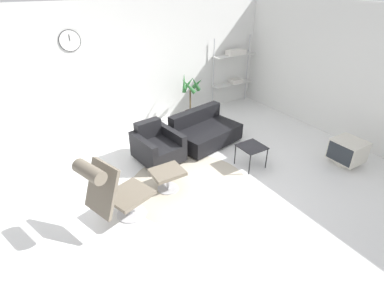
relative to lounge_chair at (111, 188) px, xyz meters
name	(u,v)px	position (x,y,z in m)	size (l,w,h in m)	color
ground_plane	(199,178)	(1.66, 0.36, -0.66)	(12.00, 12.00, 0.00)	white
wall_back	(133,67)	(1.66, 3.13, 0.75)	(12.00, 0.09, 2.80)	silver
wall_right	(339,73)	(5.21, 0.36, 0.74)	(0.06, 12.00, 2.80)	silver
round_rug	(189,185)	(1.40, 0.24, -0.65)	(2.09, 2.09, 0.01)	#BCB29E
lounge_chair	(111,188)	(0.00, 0.00, 0.00)	(1.05, 0.79, 1.16)	#BCBCC1
ottoman	(167,175)	(1.04, 0.35, -0.37)	(0.53, 0.45, 0.37)	#BCBCC1
armchair_red	(157,147)	(1.31, 1.30, -0.38)	(0.87, 0.95, 0.73)	silver
couch_low	(205,132)	(2.49, 1.41, -0.40)	(1.52, 1.15, 0.69)	black
side_table	(252,148)	(2.71, 0.17, -0.27)	(0.46, 0.46, 0.43)	black
crt_television	(347,151)	(4.34, -0.73, -0.39)	(0.53, 0.55, 0.50)	beige
potted_plant	(191,102)	(2.85, 2.57, -0.16)	(0.55, 0.54, 1.20)	silver
shelf_unit	(235,65)	(4.45, 2.90, 0.45)	(1.23, 0.28, 1.84)	#BCBCC1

